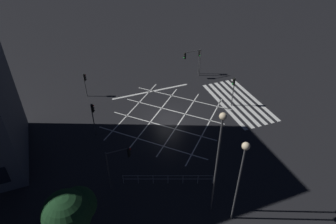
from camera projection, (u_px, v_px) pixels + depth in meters
name	position (u px, v px, depth m)	size (l,w,h in m)	color
ground_plane	(168.00, 118.00, 35.61)	(200.00, 200.00, 0.00)	black
road_markings	(213.00, 105.00, 37.74)	(15.98, 20.21, 0.01)	silver
traffic_light_ne_cross	(85.00, 80.00, 38.15)	(0.36, 0.39, 3.31)	#424244
traffic_light_median_north	(93.00, 113.00, 31.48)	(0.36, 0.39, 4.03)	#424244
traffic_light_nw_cross	(119.00, 160.00, 25.35)	(0.36, 2.17, 4.51)	#424244
traffic_light_se_cross	(192.00, 58.00, 41.88)	(0.36, 2.68, 4.18)	#424244
traffic_light_median_south	(233.00, 86.00, 36.08)	(0.36, 0.39, 3.96)	#424244
traffic_light_se_main	(199.00, 57.00, 42.83)	(0.39, 0.36, 3.86)	#424244
street_lamp_east	(219.00, 148.00, 21.08)	(0.53, 0.53, 10.08)	#424244
street_lamp_west	(6.00, 80.00, 30.70)	(0.49, 0.49, 8.96)	#424244
street_lamp_far	(242.00, 166.00, 20.99)	(0.57, 0.57, 8.21)	#424244
street_tree_near	(67.00, 214.00, 20.21)	(3.38, 3.38, 5.71)	#473323
street_tree_far	(79.00, 205.00, 21.00)	(2.58, 2.58, 5.16)	#473323
pedestrian_railing	(168.00, 178.00, 27.12)	(2.99, 7.66, 1.05)	#9EA0A5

